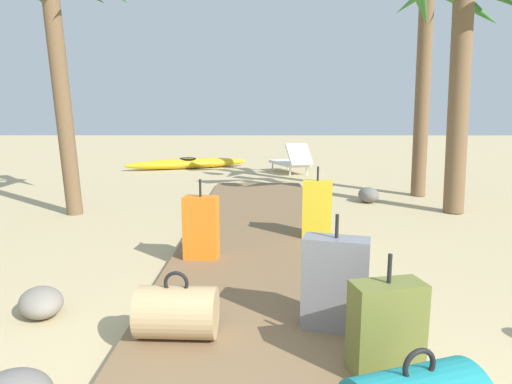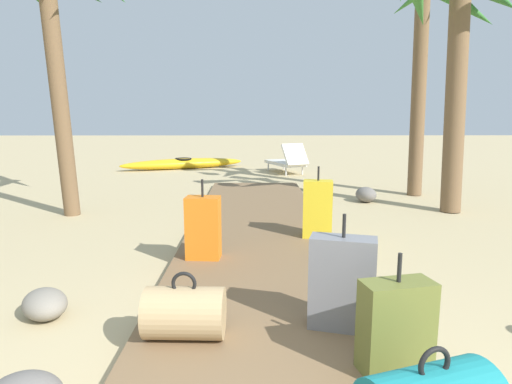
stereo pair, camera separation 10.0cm
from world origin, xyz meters
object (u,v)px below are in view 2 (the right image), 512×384
object	(u,v)px
suitcase_orange	(203,228)
lounge_chair	(287,161)
suitcase_grey	(342,283)
suitcase_olive	(396,326)
kayak	(183,164)
palm_tree_near_right	(458,23)
duffel_bag_tan	(185,313)
suitcase_yellow	(318,209)

from	to	relation	value
suitcase_orange	lounge_chair	size ratio (longest dim) A/B	0.50
suitcase_grey	suitcase_olive	distance (m)	0.55
kayak	suitcase_grey	bearing A→B (deg)	-75.07
palm_tree_near_right	lounge_chair	xyz separation A→B (m)	(-2.17, 4.69, -2.57)
duffel_bag_tan	suitcase_yellow	bearing A→B (deg)	62.93
kayak	suitcase_olive	bearing A→B (deg)	-74.73
suitcase_yellow	duffel_bag_tan	xyz separation A→B (m)	(-1.23, -2.40, -0.17)
suitcase_olive	palm_tree_near_right	distance (m)	5.70
suitcase_yellow	suitcase_olive	xyz separation A→B (m)	(0.03, -2.79, -0.08)
suitcase_grey	suitcase_olive	world-z (taller)	suitcase_grey
suitcase_orange	kayak	size ratio (longest dim) A/B	0.23
suitcase_olive	lounge_chair	xyz separation A→B (m)	(0.13, 9.25, -0.02)
duffel_bag_tan	palm_tree_near_right	xyz separation A→B (m)	(3.55, 4.17, 2.65)
suitcase_grey	lounge_chair	world-z (taller)	suitcase_grey
suitcase_grey	palm_tree_near_right	size ratio (longest dim) A/B	0.21
duffel_bag_tan	kayak	size ratio (longest dim) A/B	0.15
lounge_chair	suitcase_orange	bearing A→B (deg)	-101.28
suitcase_olive	duffel_bag_tan	bearing A→B (deg)	162.93
palm_tree_near_right	suitcase_yellow	bearing A→B (deg)	-142.78
suitcase_grey	duffel_bag_tan	distance (m)	1.07
duffel_bag_tan	palm_tree_near_right	world-z (taller)	palm_tree_near_right
lounge_chair	palm_tree_near_right	bearing A→B (deg)	-65.23
duffel_bag_tan	kayak	bearing A→B (deg)	98.91
palm_tree_near_right	kayak	size ratio (longest dim) A/B	1.10
duffel_bag_tan	lounge_chair	xyz separation A→B (m)	(1.39, 8.86, 0.08)
suitcase_olive	lounge_chair	size ratio (longest dim) A/B	0.43
suitcase_orange	suitcase_olive	world-z (taller)	suitcase_orange
suitcase_yellow	suitcase_olive	bearing A→B (deg)	-89.42
suitcase_yellow	kayak	world-z (taller)	suitcase_yellow
suitcase_yellow	kayak	bearing A→B (deg)	110.34
lounge_chair	kayak	world-z (taller)	lounge_chair
suitcase_yellow	kayak	size ratio (longest dim) A/B	0.24
lounge_chair	suitcase_yellow	bearing A→B (deg)	-91.43
suitcase_olive	lounge_chair	world-z (taller)	lounge_chair
suitcase_grey	lounge_chair	distance (m)	8.74
suitcase_olive	suitcase_grey	bearing A→B (deg)	111.55
suitcase_orange	duffel_bag_tan	xyz separation A→B (m)	(0.06, -1.62, -0.15)
suitcase_yellow	lounge_chair	distance (m)	6.46
suitcase_grey	palm_tree_near_right	bearing A→B (deg)	58.25
suitcase_grey	kayak	xyz separation A→B (m)	(-2.60, 9.77, -0.25)
suitcase_orange	kayak	world-z (taller)	suitcase_orange
suitcase_orange	suitcase_yellow	bearing A→B (deg)	31.25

